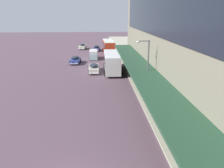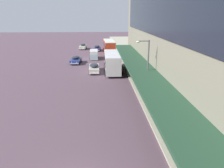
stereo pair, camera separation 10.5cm
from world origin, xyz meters
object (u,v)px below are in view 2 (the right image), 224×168
Objects in this scene: sedan_second_near at (97,48)px; street_lamp at (146,65)px; sedan_oncoming_rear at (76,60)px; fire_hydrant at (149,101)px; sedan_far_back at (94,68)px; transit_bus_kerbside_front at (109,46)px; vw_van at (94,54)px; transit_bus_kerbside_rear at (112,61)px; sedan_trailing_mid at (83,46)px.

street_lamp is (5.98, -36.84, 3.32)m from sedan_second_near.
fire_hydrant is (10.23, -22.49, -0.24)m from sedan_oncoming_rear.
street_lamp reaches higher than sedan_far_back.
sedan_far_back is (-3.43, -18.97, -1.15)m from transit_bus_kerbside_front.
vw_van reaches higher than sedan_second_near.
transit_bus_kerbside_rear reaches higher than vw_van.
sedan_second_near is at bearing 89.32° from sedan_far_back.
street_lamp reaches higher than transit_bus_kerbside_front.
street_lamp is at bearing -64.51° from sedan_far_back.
sedan_oncoming_rear is 0.99× the size of sedan_trailing_mid.
transit_bus_kerbside_front is 2.07× the size of sedan_oncoming_rear.
fire_hydrant is at bearing -85.15° from transit_bus_kerbside_front.
transit_bus_kerbside_rear reaches higher than sedan_far_back.
sedan_far_back is (-3.13, -0.01, -1.11)m from transit_bus_kerbside_rear.
transit_bus_kerbside_rear is 27.79m from sedan_trailing_mid.
sedan_trailing_mid is at bearing 98.08° from sedan_far_back.
sedan_trailing_mid is at bearing 132.44° from transit_bus_kerbside_front.
street_lamp is 4.07m from fire_hydrant.
sedan_oncoming_rear is at bearing -90.25° from sedan_trailing_mid.
sedan_oncoming_rear is (-7.33, -11.54, -1.16)m from transit_bus_kerbside_front.
vw_van is 6.54× the size of fire_hydrant.
sedan_oncoming_rear is at bearing 116.31° from street_lamp.
transit_bus_kerbside_front is at bearing 89.08° from transit_bus_kerbside_rear.
transit_bus_kerbside_front reaches higher than sedan_oncoming_rear.
transit_bus_kerbside_rear is 2.02× the size of sedan_trailing_mid.
fire_hydrant is (3.20, -15.08, -1.37)m from transit_bus_kerbside_rear.
street_lamp is at bearing -75.33° from vw_van.
transit_bus_kerbside_front reaches higher than sedan_trailing_mid.
transit_bus_kerbside_front is 18.96m from transit_bus_kerbside_rear.
fire_hydrant is at bearing -65.55° from sedan_oncoming_rear.
transit_bus_kerbside_rear reaches higher than sedan_oncoming_rear.
fire_hydrant is at bearing -76.22° from vw_van.
transit_bus_kerbside_front is 19.31m from sedan_far_back.
transit_bus_kerbside_rear is (-0.31, -18.96, -0.04)m from transit_bus_kerbside_front.
transit_bus_kerbside_front is at bearing 94.85° from fire_hydrant.
fire_hydrant is (6.63, -27.01, -0.60)m from vw_van.
sedan_second_near reaches higher than sedan_far_back.
sedan_second_near is 11.79m from vw_van.
sedan_second_near is (-3.15, 4.75, -1.14)m from transit_bus_kerbside_front.
transit_bus_kerbside_front is 13.72m from sedan_oncoming_rear.
street_lamp is at bearing -75.87° from sedan_trailing_mid.
sedan_oncoming_rear is 0.89× the size of sedan_far_back.
street_lamp is (6.26, -13.13, 3.32)m from sedan_far_back.
transit_bus_kerbside_front is 13.20× the size of fire_hydrant.
vw_van is (-0.31, 11.95, 0.34)m from sedan_far_back.
fire_hydrant is at bearing -81.15° from sedan_second_near.
sedan_trailing_mid is 0.67× the size of street_lamp.
vw_van is at bearing 106.03° from transit_bus_kerbside_rear.
transit_bus_kerbside_front is 7.99m from vw_van.
sedan_oncoming_rear is at bearing 114.45° from fire_hydrant.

